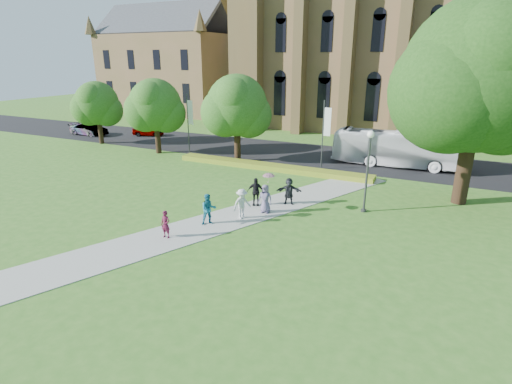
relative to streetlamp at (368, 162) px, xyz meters
The scene contains 24 objects.
ground 10.46m from the streetlamp, 139.09° to the right, with size 160.00×160.00×0.00m, color #376E21.
road 15.79m from the streetlamp, 119.05° to the left, with size 160.00×10.00×0.02m, color black.
footpath 9.86m from the streetlamp, 143.75° to the right, with size 3.20×30.00×0.04m, color #B2B2A8.
flower_hedge 12.02m from the streetlamp, 144.81° to the left, with size 18.00×1.40×0.45m, color gold.
cathedral 34.70m from the streetlamp, 85.70° to the left, with size 52.60×18.25×28.00m.
building_west 54.93m from the streetlamp, 139.46° to the left, with size 22.00×14.00×18.30m.
streetlamp is the anchor object (origin of this frame).
large_tree 8.73m from the streetlamp, 39.29° to the left, with size 9.60×9.60×13.20m.
street_tree_0 23.77m from the streetlamp, 161.57° to the left, with size 5.20×5.20×7.50m.
street_tree_1 15.81m from the streetlamp, 149.35° to the left, with size 5.60×5.60×8.05m.
street_tree_2 32.65m from the streetlamp, 164.90° to the left, with size 4.80×4.80×6.95m.
banner_pole_0 10.23m from the streetlamp, 121.76° to the left, with size 0.70×0.10×6.00m.
banner_pole_1 21.25m from the streetlamp, 155.83° to the left, with size 0.70×0.10×6.00m.
tour_coach 12.82m from the streetlamp, 87.85° to the left, with size 2.74×11.70×3.26m, color silver.
car_0 33.12m from the streetlamp, 154.06° to the left, with size 1.53×3.81×1.30m, color gray.
car_1 38.32m from the streetlamp, 162.33° to the left, with size 1.54×4.43×1.46m, color gray.
car_2 39.05m from the streetlamp, 162.63° to the left, with size 1.90×4.68×1.36m, color gray.
pedestrian_0 12.75m from the streetlamp, 135.87° to the right, with size 0.56×0.37×1.54m, color #50122A.
pedestrian_1 10.22m from the streetlamp, 141.99° to the right, with size 0.91×0.71×1.87m, color #1A6A84.
pedestrian_2 8.22m from the streetlamp, 145.39° to the right, with size 1.22×0.70×1.89m, color silver.
pedestrian_3 7.42m from the streetlamp, 163.05° to the right, with size 1.11×0.46×1.90m, color black.
pedestrian_4 6.78m from the streetlamp, 152.18° to the right, with size 0.90×0.59×1.84m, color slate.
pedestrian_5 5.45m from the streetlamp, 169.90° to the right, with size 1.68×0.53×1.81m, color black.
parasol 6.25m from the streetlamp, 152.23° to the right, with size 0.76×0.76×0.66m, color pink.
Camera 1 is at (11.63, -18.07, 9.46)m, focal length 28.00 mm.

